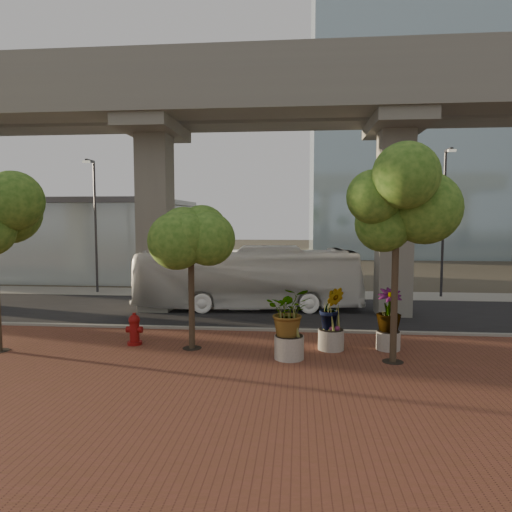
{
  "coord_description": "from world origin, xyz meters",
  "views": [
    {
      "loc": [
        1.33,
        -20.91,
        4.82
      ],
      "look_at": [
        -0.67,
        0.5,
        3.02
      ],
      "focal_mm": 32.0,
      "sensor_mm": 36.0,
      "label": 1
    }
  ],
  "objects": [
    {
      "name": "ground",
      "position": [
        0.0,
        0.0,
        0.0
      ],
      "size": [
        160.0,
        160.0,
        0.0
      ],
      "primitive_type": "plane",
      "color": "#393329",
      "rests_on": "ground"
    },
    {
      "name": "brick_plaza",
      "position": [
        0.0,
        -8.0,
        0.03
      ],
      "size": [
        70.0,
        13.0,
        0.06
      ],
      "primitive_type": "cube",
      "color": "brown",
      "rests_on": "ground"
    },
    {
      "name": "asphalt_road",
      "position": [
        0.0,
        2.0,
        0.02
      ],
      "size": [
        90.0,
        8.0,
        0.04
      ],
      "primitive_type": "cube",
      "color": "black",
      "rests_on": "ground"
    },
    {
      "name": "curb_strip",
      "position": [
        0.0,
        -2.0,
        0.08
      ],
      "size": [
        70.0,
        0.25,
        0.16
      ],
      "primitive_type": "cube",
      "color": "gray",
      "rests_on": "ground"
    },
    {
      "name": "far_sidewalk",
      "position": [
        0.0,
        7.5,
        0.03
      ],
      "size": [
        90.0,
        3.0,
        0.06
      ],
      "primitive_type": "cube",
      "color": "gray",
      "rests_on": "ground"
    },
    {
      "name": "transit_viaduct",
      "position": [
        0.0,
        2.0,
        7.29
      ],
      "size": [
        72.0,
        5.6,
        12.4
      ],
      "color": "gray",
      "rests_on": "ground"
    },
    {
      "name": "station_pavilion",
      "position": [
        -20.0,
        16.0,
        3.22
      ],
      "size": [
        23.0,
        13.0,
        6.3
      ],
      "color": "silver",
      "rests_on": "ground"
    },
    {
      "name": "transit_bus",
      "position": [
        -1.3,
        2.76,
        1.64
      ],
      "size": [
        11.95,
        3.7,
        3.28
      ],
      "primitive_type": "imported",
      "rotation": [
        0.0,
        0.0,
        1.65
      ],
      "color": "white",
      "rests_on": "ground"
    },
    {
      "name": "fire_hydrant",
      "position": [
        -4.8,
        -4.56,
        0.64
      ],
      "size": [
        0.6,
        0.54,
        1.21
      ],
      "color": "maroon",
      "rests_on": "ground"
    },
    {
      "name": "planter_front",
      "position": [
        1.04,
        -5.75,
        1.55
      ],
      "size": [
        2.23,
        2.23,
        2.46
      ],
      "color": "#9F998F",
      "rests_on": "ground"
    },
    {
      "name": "planter_right",
      "position": [
        4.59,
        -4.34,
        1.41
      ],
      "size": [
        2.09,
        2.09,
        2.24
      ],
      "color": "#9B958C",
      "rests_on": "ground"
    },
    {
      "name": "planter_left",
      "position": [
        2.53,
        -4.52,
        1.45
      ],
      "size": [
        2.09,
        2.09,
        2.29
      ],
      "color": "#ACA49B",
      "rests_on": "ground"
    },
    {
      "name": "street_tree_near_west",
      "position": [
        -2.52,
        -4.85,
        4.23
      ],
      "size": [
        3.07,
        3.07,
        5.6
      ],
      "color": "#4C3F2B",
      "rests_on": "ground"
    },
    {
      "name": "street_tree_near_east",
      "position": [
        4.48,
        -5.78,
        5.24
      ],
      "size": [
        3.84,
        3.84,
        6.96
      ],
      "color": "#4C3F2B",
      "rests_on": "ground"
    },
    {
      "name": "streetlamp_west",
      "position": [
        -11.57,
        6.99,
        4.89
      ],
      "size": [
        0.41,
        1.21,
        8.37
      ],
      "color": "#2E2D32",
      "rests_on": "ground"
    },
    {
      "name": "streetlamp_east",
      "position": [
        10.0,
        7.34,
        5.13
      ],
      "size": [
        0.44,
        1.27,
        8.8
      ],
      "color": "#2C2C31",
      "rests_on": "ground"
    }
  ]
}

